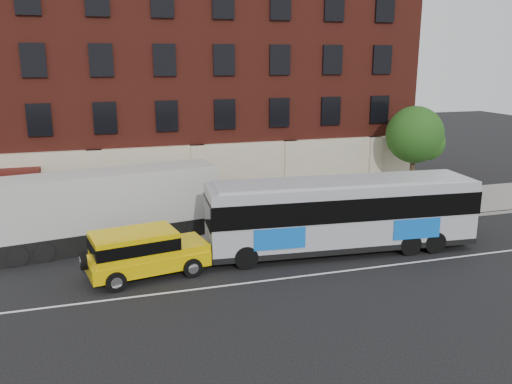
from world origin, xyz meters
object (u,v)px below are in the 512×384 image
object	(u,v)px
street_tree	(415,137)
city_bus	(342,212)
yellow_suv	(142,251)
sign_pole	(43,229)
shipping_container	(106,209)

from	to	relation	value
street_tree	city_bus	size ratio (longest dim) A/B	0.46
city_bus	yellow_suv	xyz separation A→B (m)	(-9.66, -0.37, -0.80)
street_tree	city_bus	xyz separation A→B (m)	(-8.13, -6.59, -2.41)
sign_pole	yellow_suv	distance (m)	5.60
city_bus	shipping_container	distance (m)	11.81
yellow_suv	shipping_container	world-z (taller)	shipping_container
street_tree	city_bus	distance (m)	10.74
yellow_suv	shipping_container	size ratio (longest dim) A/B	0.48
street_tree	shipping_container	xyz separation A→B (m)	(-19.14, -2.33, -2.53)
city_bus	sign_pole	bearing A→B (deg)	166.82
sign_pole	yellow_suv	world-z (taller)	sign_pole
sign_pole	shipping_container	world-z (taller)	shipping_container
sign_pole	street_tree	distance (m)	22.49
street_tree	city_bus	bearing A→B (deg)	-140.97
street_tree	shipping_container	distance (m)	19.45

